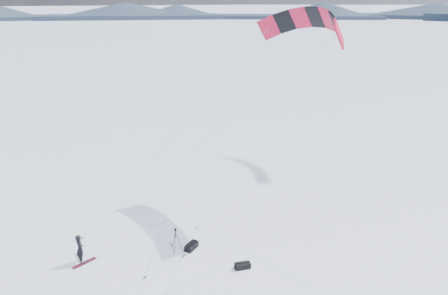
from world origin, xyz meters
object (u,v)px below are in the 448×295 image
snowboard (84,263)px  gear_bag_b (243,265)px  gear_bag_a (191,246)px  snowkiter (82,262)px  tripod (176,236)px

snowboard → gear_bag_b: size_ratio=1.56×
snowboard → gear_bag_a: bearing=-34.4°
snowkiter → gear_bag_a: (5.57, -1.55, 0.17)m
tripod → gear_bag_b: tripod is taller
snowboard → gear_bag_a: (5.47, -1.37, 0.16)m
gear_bag_a → gear_bag_b: bearing=-96.1°
tripod → snowkiter: bearing=174.5°
gear_bag_a → gear_bag_b: (1.56, -2.88, -0.02)m
snowkiter → gear_bag_b: snowkiter is taller
gear_bag_a → snowboard: bearing=131.4°
snowkiter → snowboard: snowkiter is taller
snowkiter → gear_bag_b: size_ratio=1.85×
snowboard → gear_bag_b: 8.21m
gear_bag_a → snowkiter: bearing=129.9°
tripod → gear_bag_b: bearing=-45.5°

